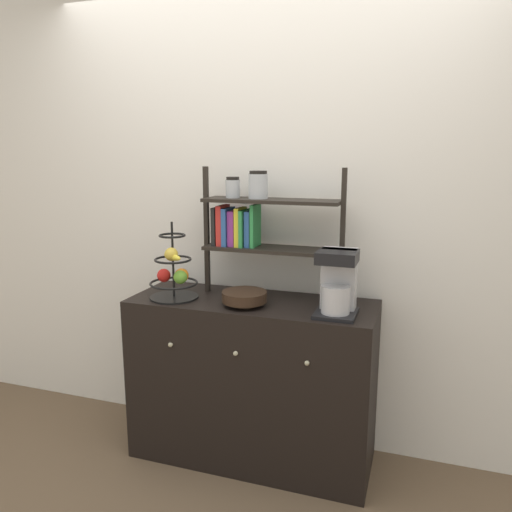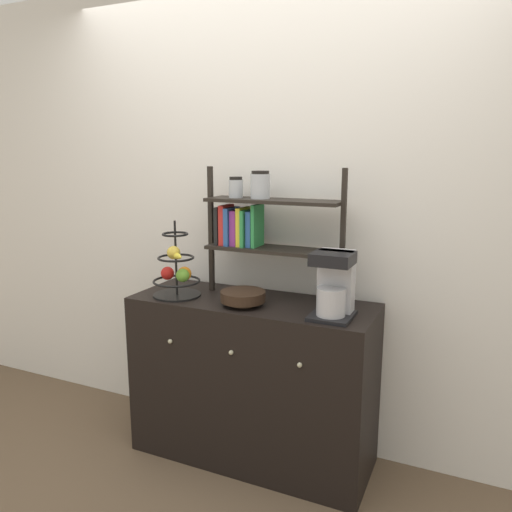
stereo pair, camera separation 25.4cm
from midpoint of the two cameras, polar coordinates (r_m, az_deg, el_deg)
ground_plane at (r=2.81m, az=-5.02°, el=-24.24°), size 12.00×12.00×0.00m
wall_back at (r=2.78m, az=-1.18°, el=4.56°), size 7.00×0.05×2.60m
sideboard at (r=2.77m, az=-3.15°, el=-14.03°), size 1.28×0.49×0.89m
coffee_maker at (r=2.37m, az=6.29°, el=-3.08°), size 0.19×0.22×0.31m
fruit_stand at (r=2.67m, az=-12.07°, el=-2.01°), size 0.26×0.26×0.41m
wooden_bowl at (r=2.52m, az=-4.24°, el=-4.76°), size 0.23×0.23×0.07m
shelf_hutch at (r=2.62m, az=-3.04°, el=4.08°), size 0.76×0.20×0.69m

